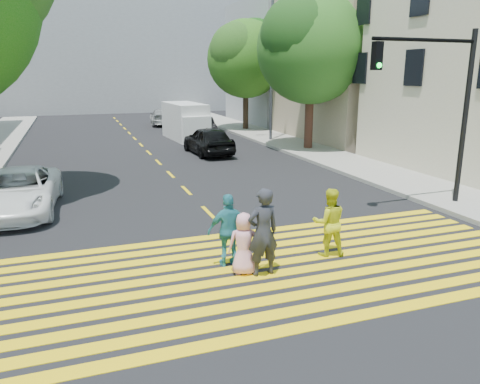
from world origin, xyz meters
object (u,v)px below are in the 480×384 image
pedestrian_extra (229,230)px  dark_car_near (208,140)px  traffic_signal (442,95)px  white_sedan (18,191)px  white_van (186,122)px  tree_right_near (312,42)px  pedestrian_man (263,232)px  silver_car (162,117)px  dark_car_parked (204,126)px  pedestrian_woman (329,222)px  tree_right_far (246,55)px  pedestrian_child (244,244)px

pedestrian_extra → dark_car_near: 15.05m
pedestrian_extra → traffic_signal: bearing=-160.4°
white_sedan → white_van: white_van is taller
tree_right_near → pedestrian_man: tree_right_near is taller
silver_car → white_van: bearing=96.6°
dark_car_parked → white_van: white_van is taller
pedestrian_woman → traffic_signal: bearing=-139.5°
tree_right_near → pedestrian_man: 17.94m
dark_car_near → traffic_signal: traffic_signal is taller
dark_car_parked → white_van: bearing=-124.9°
dark_car_parked → white_van: size_ratio=0.71×
tree_right_near → white_sedan: 17.18m
pedestrian_man → silver_car: (3.42, 30.38, -0.30)m
pedestrian_extra → white_sedan: size_ratio=0.35×
dark_car_near → white_van: bearing=-95.0°
silver_car → white_sedan: bearing=76.3°
dark_car_near → dark_car_parked: bearing=-106.8°
tree_right_far → traffic_signal: bearing=-94.2°
pedestrian_extra → white_sedan: (-4.94, 6.23, -0.17)m
tree_right_far → pedestrian_woman: tree_right_far is taller
tree_right_far → white_van: 7.73m
tree_right_far → dark_car_parked: size_ratio=2.26×
dark_car_near → pedestrian_man: bearing=75.5°
white_sedan → traffic_signal: size_ratio=0.88×
dark_car_parked → traffic_signal: 20.86m
tree_right_near → silver_car: size_ratio=1.85×
dark_car_parked → traffic_signal: (2.02, -20.54, 3.04)m
pedestrian_man → pedestrian_woman: size_ratio=1.18×
tree_right_near → white_van: 9.79m
dark_car_near → traffic_signal: bearing=105.0°
pedestrian_child → white_sedan: bearing=-37.0°
pedestrian_child → dark_car_parked: 23.91m
tree_right_near → pedestrian_man: (-8.91, -14.78, -4.89)m
dark_car_near → silver_car: bearing=-94.1°
tree_right_near → white_van: size_ratio=1.71×
silver_car → pedestrian_child: bearing=89.9°
white_van → pedestrian_man: bearing=-102.9°
tree_right_near → traffic_signal: size_ratio=1.55×
white_sedan → tree_right_near: bearing=32.8°
pedestrian_man → white_sedan: size_ratio=0.40×
pedestrian_man → tree_right_far: bearing=-114.0°
tree_right_far → pedestrian_extra: tree_right_far is taller
silver_car → dark_car_parked: (1.71, -6.91, -0.08)m
pedestrian_woman → pedestrian_child: (-2.31, -0.33, -0.14)m
tree_right_far → pedestrian_woman: size_ratio=4.91×
pedestrian_woman → white_van: size_ratio=0.33×
pedestrian_woman → dark_car_parked: pedestrian_woman is taller
pedestrian_woman → white_van: (1.40, 20.74, 0.28)m
tree_right_far → pedestrian_child: size_ratio=5.87×
tree_right_far → pedestrian_man: (-8.74, -24.59, -4.55)m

